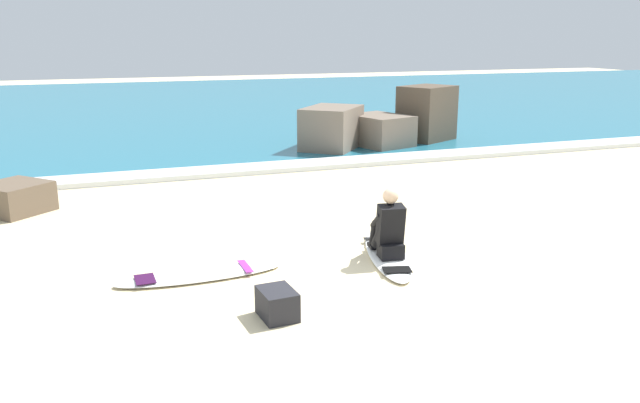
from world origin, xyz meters
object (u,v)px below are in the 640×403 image
(surfer_seated, at_px, (388,229))
(beach_bag, at_px, (277,304))
(surfboard_main, at_px, (387,254))
(surfboard_spare_near, at_px, (200,275))
(shoreline_rock, at_px, (15,198))

(surfer_seated, bearing_deg, beach_bag, -146.86)
(surfboard_main, height_order, surfboard_spare_near, same)
(surfer_seated, distance_m, shoreline_rock, 6.67)
(surfer_seated, xyz_separation_m, surfboard_spare_near, (-2.54, 0.22, -0.40))
(shoreline_rock, bearing_deg, surfboard_main, -40.40)
(shoreline_rock, bearing_deg, beach_bag, -61.74)
(surfboard_main, height_order, shoreline_rock, shoreline_rock)
(shoreline_rock, xyz_separation_m, beach_bag, (3.06, -5.68, -0.10))
(beach_bag, bearing_deg, surfer_seated, 33.14)
(shoreline_rock, bearing_deg, surfer_seated, -41.43)
(surfboard_spare_near, height_order, shoreline_rock, shoreline_rock)
(surfboard_spare_near, distance_m, shoreline_rock, 4.87)
(surfboard_main, distance_m, shoreline_rock, 6.63)
(surfboard_spare_near, xyz_separation_m, beach_bag, (0.59, -1.49, 0.12))
(surfboard_spare_near, bearing_deg, beach_bag, -68.32)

